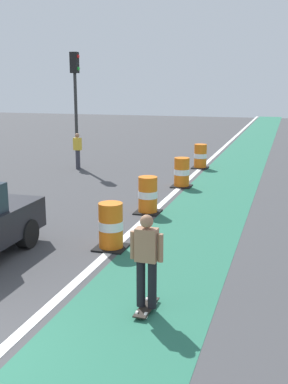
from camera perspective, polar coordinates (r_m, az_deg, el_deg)
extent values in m
cube|color=#286B51|center=(17.34, 9.23, 0.29)|extent=(2.50, 80.00, 0.01)
cube|color=silver|center=(17.60, 4.39, 0.61)|extent=(0.20, 80.00, 0.01)
cube|color=black|center=(8.23, 0.30, -13.71)|extent=(0.24, 0.81, 0.02)
cylinder|color=silver|center=(7.99, 0.23, -14.66)|extent=(0.04, 0.11, 0.11)
cylinder|color=silver|center=(8.04, -0.84, -14.49)|extent=(0.04, 0.11, 0.11)
cylinder|color=silver|center=(8.43, 1.39, -13.10)|extent=(0.04, 0.11, 0.11)
cylinder|color=silver|center=(8.48, 0.37, -12.96)|extent=(0.04, 0.11, 0.11)
cylinder|color=black|center=(8.02, 1.00, -11.11)|extent=(0.15, 0.15, 0.82)
cylinder|color=black|center=(8.08, -0.38, -10.93)|extent=(0.15, 0.15, 0.82)
cube|color=#9E7051|center=(7.79, 0.31, -6.38)|extent=(0.37, 0.23, 0.56)
cylinder|color=#9E7051|center=(7.73, 2.01, -6.76)|extent=(0.09, 0.09, 0.48)
cylinder|color=#9E7051|center=(7.88, -1.35, -6.38)|extent=(0.09, 0.09, 0.48)
sphere|color=#9E7051|center=(7.67, 0.32, -3.56)|extent=(0.22, 0.22, 0.22)
cylinder|color=black|center=(11.40, -13.94, -4.89)|extent=(0.29, 0.69, 0.68)
cylinder|color=orange|center=(11.06, -4.00, -5.56)|extent=(0.56, 0.56, 0.42)
cylinder|color=white|center=(10.97, -4.02, -4.00)|extent=(0.57, 0.57, 0.21)
cylinder|color=orange|center=(10.88, -4.05, -2.42)|extent=(0.56, 0.56, 0.42)
cube|color=black|center=(11.14, -3.98, -6.68)|extent=(0.73, 0.73, 0.04)
cylinder|color=orange|center=(14.03, 0.46, -1.52)|extent=(0.56, 0.56, 0.42)
cylinder|color=white|center=(13.95, 0.46, -0.27)|extent=(0.57, 0.57, 0.21)
cylinder|color=orange|center=(13.88, 0.47, 0.99)|extent=(0.56, 0.56, 0.42)
cube|color=black|center=(14.09, 0.46, -2.43)|extent=(0.73, 0.73, 0.04)
cylinder|color=orange|center=(17.61, 4.55, 1.43)|extent=(0.56, 0.56, 0.42)
cylinder|color=white|center=(17.55, 4.57, 2.44)|extent=(0.57, 0.57, 0.21)
cylinder|color=orange|center=(17.50, 4.59, 3.45)|extent=(0.56, 0.56, 0.42)
cube|color=black|center=(17.66, 4.54, 0.70)|extent=(0.73, 0.73, 0.04)
cylinder|color=orange|center=(21.61, 6.79, 3.53)|extent=(0.56, 0.56, 0.42)
cylinder|color=white|center=(21.56, 6.81, 4.36)|extent=(0.57, 0.57, 0.21)
cylinder|color=orange|center=(21.52, 6.83, 5.19)|extent=(0.56, 0.56, 0.42)
cube|color=black|center=(21.65, 6.77, 2.93)|extent=(0.73, 0.73, 0.04)
cylinder|color=#2D2D2D|center=(21.79, -8.17, 8.47)|extent=(0.14, 0.14, 4.20)
cube|color=black|center=(21.74, -8.39, 15.18)|extent=(0.32, 0.32, 0.90)
sphere|color=red|center=(21.68, -7.99, 15.89)|extent=(0.16, 0.16, 0.16)
sphere|color=green|center=(21.66, -7.95, 14.52)|extent=(0.16, 0.16, 0.16)
cylinder|color=#33333D|center=(21.39, -7.97, 3.89)|extent=(0.20, 0.20, 0.86)
cube|color=gold|center=(21.29, -8.03, 5.75)|extent=(0.34, 0.20, 0.54)
sphere|color=#9E7051|center=(21.25, -8.06, 6.76)|extent=(0.20, 0.20, 0.20)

